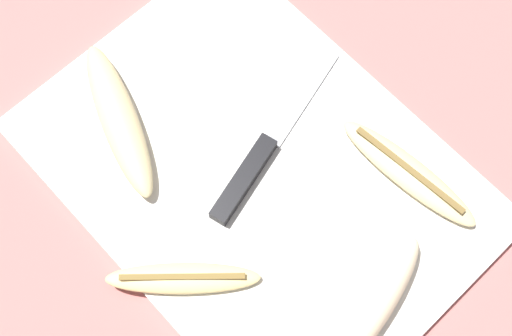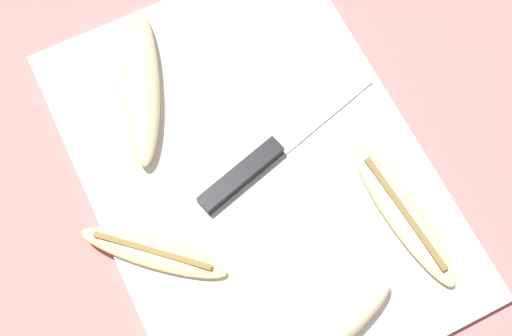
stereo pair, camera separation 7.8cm
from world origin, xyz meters
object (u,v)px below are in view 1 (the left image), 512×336
Objects in this scene: banana_golden_short at (183,278)px; banana_mellow_near at (408,172)px; banana_ripe_center at (119,119)px; knife at (256,164)px; banana_bright_far at (377,302)px.

banana_mellow_near is at bearing 72.43° from banana_golden_short.
banana_ripe_center reaches higher than banana_mellow_near.
knife is 1.33× the size of banana_mellow_near.
banana_bright_far is (0.34, 0.06, 0.00)m from banana_ripe_center.
knife is 0.20m from banana_bright_far.
banana_bright_far is at bearing -60.19° from banana_mellow_near.
banana_ripe_center is 0.19m from banana_golden_short.
banana_golden_short is (0.18, -0.07, -0.01)m from banana_ripe_center.
banana_ripe_center is 0.33m from banana_mellow_near.
knife is at bearing -136.78° from banana_mellow_near.
banana_bright_far is at bearing 39.38° from banana_golden_short.
knife is 0.15m from banana_golden_short.
banana_bright_far is (0.16, 0.13, 0.01)m from banana_golden_short.
knife is at bearing 175.68° from banana_bright_far.
banana_golden_short is at bearing -107.57° from banana_mellow_near.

